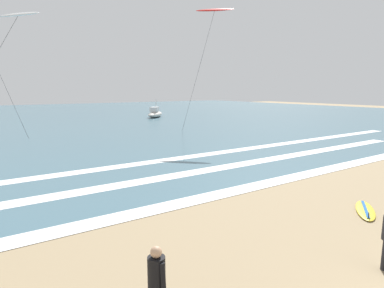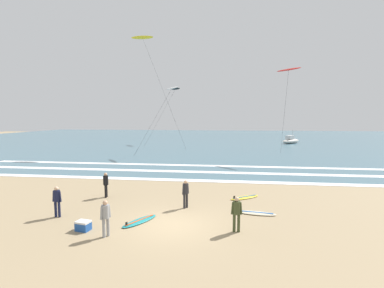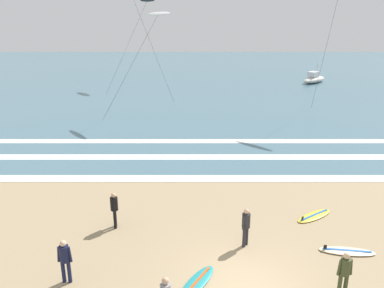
% 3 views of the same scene
% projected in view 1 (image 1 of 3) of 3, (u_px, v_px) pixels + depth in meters
% --- Properties ---
extents(ocean_surface, '(140.00, 90.00, 0.01)m').
position_uv_depth(ocean_surface, '(35.00, 117.00, 49.48)').
color(ocean_surface, '#476B7A').
rests_on(ocean_surface, ground).
extents(wave_foam_shoreline, '(55.28, 0.94, 0.01)m').
position_uv_depth(wave_foam_shoreline, '(201.00, 199.00, 12.78)').
color(wave_foam_shoreline, white).
rests_on(wave_foam_shoreline, ocean_surface).
extents(wave_foam_mid_break, '(44.40, 0.98, 0.01)m').
position_uv_depth(wave_foam_mid_break, '(138.00, 182.00, 15.04)').
color(wave_foam_mid_break, white).
rests_on(wave_foam_mid_break, ocean_surface).
extents(wave_foam_outer_break, '(50.95, 0.95, 0.01)m').
position_uv_depth(wave_foam_outer_break, '(163.00, 161.00, 19.58)').
color(wave_foam_outer_break, white).
rests_on(wave_foam_outer_break, ocean_surface).
extents(surfer_left_far, '(0.32, 0.52, 1.60)m').
position_uv_depth(surfer_left_far, '(157.00, 280.00, 5.72)').
color(surfer_left_far, black).
rests_on(surfer_left_far, ground).
extents(surfboard_near_water, '(2.07, 1.68, 0.25)m').
position_uv_depth(surfboard_near_water, '(365.00, 210.00, 11.47)').
color(surfboard_near_water, yellow).
rests_on(surfboard_near_water, ground).
extents(kite_red_low_near, '(2.82, 7.55, 11.01)m').
position_uv_depth(kite_red_low_near, '(215.00, 11.00, 26.72)').
color(kite_red_low_near, red).
rests_on(kite_red_low_near, ground).
extents(kite_white_high_right, '(6.46, 3.00, 9.21)m').
position_uv_depth(kite_white_high_right, '(18.00, 15.00, 20.44)').
color(kite_white_high_right, white).
rests_on(kite_white_high_right, ground).
extents(offshore_boat, '(4.81, 4.95, 2.70)m').
position_uv_depth(offshore_boat, '(155.00, 114.00, 49.53)').
color(offshore_boat, beige).
rests_on(offshore_boat, ground).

